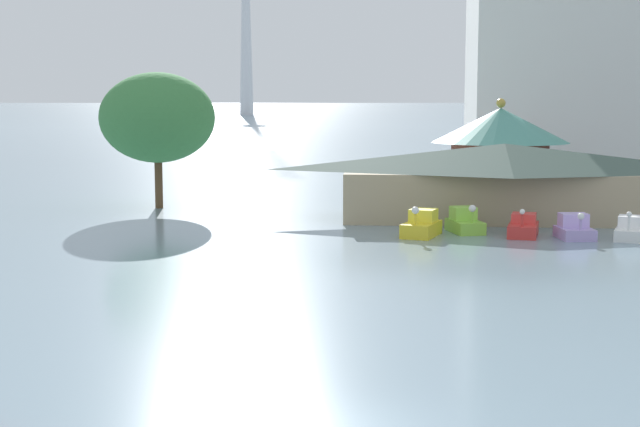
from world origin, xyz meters
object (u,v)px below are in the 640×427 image
at_px(pedal_boat_yellow, 422,225).
at_px(pedal_boat_lavender, 574,229).
at_px(shoreline_tree_tall_left, 157,118).
at_px(pedal_boat_white, 630,230).
at_px(green_roof_pavilion, 500,145).
at_px(boathouse, 504,180).
at_px(pedal_boat_lime, 465,222).
at_px(pedal_boat_red, 523,227).

relative_size(pedal_boat_yellow, pedal_boat_lavender, 1.30).
bearing_deg(shoreline_tree_tall_left, pedal_boat_white, -21.86).
distance_m(pedal_boat_lavender, green_roof_pavilion, 20.92).
bearing_deg(green_roof_pavilion, boathouse, -94.58).
height_order(pedal_boat_lavender, boathouse, boathouse).
bearing_deg(pedal_boat_white, pedal_boat_lavender, -74.75).
relative_size(pedal_boat_white, shoreline_tree_tall_left, 0.32).
xyz_separation_m(boathouse, shoreline_tree_tall_left, (-22.53, 4.12, 3.63)).
bearing_deg(pedal_boat_lavender, pedal_boat_white, 80.52).
relative_size(pedal_boat_yellow, pedal_boat_lime, 1.09).
bearing_deg(pedal_boat_white, pedal_boat_yellow, -74.34).
height_order(pedal_boat_yellow, green_roof_pavilion, green_roof_pavilion).
distance_m(pedal_boat_lime, pedal_boat_white, 8.72).
xyz_separation_m(pedal_boat_lime, pedal_boat_red, (3.08, -1.07, -0.08)).
distance_m(pedal_boat_lavender, shoreline_tree_tall_left, 28.45).
bearing_deg(pedal_boat_yellow, pedal_boat_lavender, 105.88).
relative_size(pedal_boat_lime, pedal_boat_lavender, 1.19).
xyz_separation_m(pedal_boat_lime, pedal_boat_white, (8.53, -1.85, -0.07)).
xyz_separation_m(pedal_boat_lavender, shoreline_tree_tall_left, (-25.51, 11.30, 5.56)).
bearing_deg(pedal_boat_white, boathouse, -124.24).
height_order(pedal_boat_yellow, pedal_boat_white, pedal_boat_yellow).
height_order(pedal_boat_white, green_roof_pavilion, green_roof_pavilion).
bearing_deg(pedal_boat_yellow, green_roof_pavilion, -179.78).
xyz_separation_m(pedal_boat_yellow, pedal_boat_lavender, (8.07, -0.16, -0.06)).
distance_m(pedal_boat_white, green_roof_pavilion, 21.46).
xyz_separation_m(pedal_boat_red, pedal_boat_white, (5.44, -0.78, 0.01)).
xyz_separation_m(pedal_boat_lavender, green_roof_pavilion, (-1.91, 20.56, 3.37)).
bearing_deg(pedal_boat_lavender, pedal_boat_red, -112.82).
distance_m(pedal_boat_lime, green_roof_pavilion, 19.45).
height_order(pedal_boat_red, pedal_boat_white, same).
bearing_deg(pedal_boat_red, pedal_boat_yellow, -73.78).
relative_size(pedal_boat_lime, boathouse, 0.14).
bearing_deg(pedal_boat_lavender, green_roof_pavilion, 177.53).
distance_m(pedal_boat_yellow, shoreline_tree_tall_left, 21.41).
bearing_deg(pedal_boat_lime, pedal_boat_red, 54.60).
distance_m(pedal_boat_red, green_roof_pavilion, 20.16).
relative_size(pedal_boat_red, pedal_boat_lavender, 1.28).
bearing_deg(shoreline_tree_tall_left, boathouse, -10.36).
xyz_separation_m(pedal_boat_white, shoreline_tree_tall_left, (-28.37, 11.38, 5.59)).
distance_m(pedal_boat_lime, shoreline_tree_tall_left, 22.70).
height_order(pedal_boat_yellow, boathouse, boathouse).
distance_m(pedal_boat_yellow, green_roof_pavilion, 21.56).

